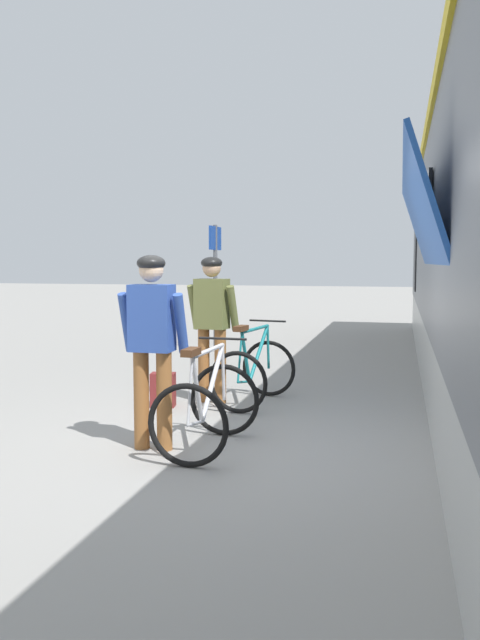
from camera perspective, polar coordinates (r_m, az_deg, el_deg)
name	(u,v)px	position (r m, az deg, el deg)	size (l,w,h in m)	color
ground_plane	(232,452)	(5.83, -0.70, -11.74)	(80.00, 80.00, 0.00)	gray
cyclist_near_in_blue	(152,334)	(5.78, -7.85, -1.26)	(0.61, 0.31, 1.76)	#935B2D
cyclist_far_in_olive	(212,316)	(7.68, -2.52, 0.37)	(0.64, 0.37, 1.76)	#935B2D
bicycle_near_silver	(207,407)	(5.80, -2.95, -7.74)	(0.74, 1.09, 0.99)	black
bicycle_far_teal	(254,371)	(7.64, 1.26, -4.59)	(0.86, 1.16, 0.99)	black
backpack_on_platform	(163,390)	(7.61, -6.89, -6.20)	(0.28, 0.18, 0.40)	maroon
platform_sign_post	(215,266)	(12.15, -2.22, 4.83)	(0.08, 0.70, 2.40)	#595B60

